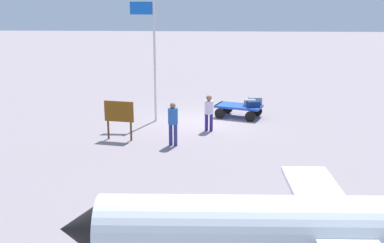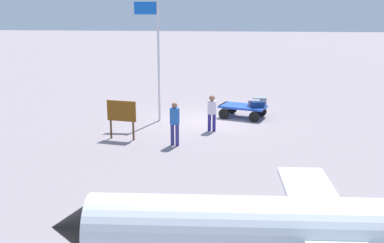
{
  "view_description": "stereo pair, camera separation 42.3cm",
  "coord_description": "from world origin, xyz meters",
  "px_view_note": "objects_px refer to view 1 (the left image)",
  "views": [
    {
      "loc": [
        -0.74,
        20.92,
        5.44
      ],
      "look_at": [
        0.07,
        6.0,
        1.53
      ],
      "focal_mm": 44.25,
      "sensor_mm": 36.0,
      "label": 1
    },
    {
      "loc": [
        -1.16,
        20.89,
        5.44
      ],
      "look_at": [
        0.07,
        6.0,
        1.53
      ],
      "focal_mm": 44.25,
      "sensor_mm": 36.0,
      "label": 2
    }
  ],
  "objects_px": {
    "suitcase_dark": "(250,103)",
    "worker_lead": "(209,110)",
    "worker_trailing": "(173,120)",
    "airplane_near": "(321,231)",
    "luggage_cart": "(238,108)",
    "signboard": "(119,114)",
    "suitcase_olive": "(255,101)",
    "suitcase_navy": "(253,104)",
    "flagpole": "(152,50)"
  },
  "relations": [
    {
      "from": "worker_lead",
      "to": "suitcase_dark",
      "type": "bearing_deg",
      "value": -128.21
    },
    {
      "from": "suitcase_olive",
      "to": "flagpole",
      "type": "relative_size",
      "value": 0.12
    },
    {
      "from": "suitcase_dark",
      "to": "suitcase_olive",
      "type": "bearing_deg",
      "value": -126.52
    },
    {
      "from": "luggage_cart",
      "to": "airplane_near",
      "type": "distance_m",
      "value": 13.43
    },
    {
      "from": "signboard",
      "to": "worker_trailing",
      "type": "bearing_deg",
      "value": 163.31
    },
    {
      "from": "luggage_cart",
      "to": "signboard",
      "type": "relative_size",
      "value": 1.5
    },
    {
      "from": "worker_trailing",
      "to": "signboard",
      "type": "xyz_separation_m",
      "value": [
        2.18,
        -0.65,
        0.05
      ]
    },
    {
      "from": "suitcase_navy",
      "to": "flagpole",
      "type": "relative_size",
      "value": 0.12
    },
    {
      "from": "suitcase_dark",
      "to": "signboard",
      "type": "height_order",
      "value": "signboard"
    },
    {
      "from": "luggage_cart",
      "to": "flagpole",
      "type": "xyz_separation_m",
      "value": [
        3.91,
        0.86,
        2.79
      ]
    },
    {
      "from": "suitcase_olive",
      "to": "worker_trailing",
      "type": "xyz_separation_m",
      "value": [
        3.44,
        4.84,
        0.24
      ]
    },
    {
      "from": "suitcase_navy",
      "to": "worker_trailing",
      "type": "xyz_separation_m",
      "value": [
        3.31,
        4.22,
        0.28
      ]
    },
    {
      "from": "signboard",
      "to": "suitcase_olive",
      "type": "bearing_deg",
      "value": -143.32
    },
    {
      "from": "luggage_cart",
      "to": "suitcase_navy",
      "type": "bearing_deg",
      "value": 152.39
    },
    {
      "from": "worker_trailing",
      "to": "airplane_near",
      "type": "bearing_deg",
      "value": 112.57
    },
    {
      "from": "suitcase_dark",
      "to": "worker_lead",
      "type": "distance_m",
      "value": 3.0
    },
    {
      "from": "signboard",
      "to": "luggage_cart",
      "type": "bearing_deg",
      "value": -140.95
    },
    {
      "from": "suitcase_navy",
      "to": "airplane_near",
      "type": "height_order",
      "value": "airplane_near"
    },
    {
      "from": "worker_trailing",
      "to": "airplane_near",
      "type": "distance_m",
      "value": 9.53
    },
    {
      "from": "luggage_cart",
      "to": "suitcase_navy",
      "type": "relative_size",
      "value": 3.6
    },
    {
      "from": "suitcase_navy",
      "to": "airplane_near",
      "type": "distance_m",
      "value": 13.03
    },
    {
      "from": "suitcase_dark",
      "to": "flagpole",
      "type": "xyz_separation_m",
      "value": [
        4.43,
        0.76,
        2.49
      ]
    },
    {
      "from": "airplane_near",
      "to": "flagpole",
      "type": "height_order",
      "value": "flagpole"
    },
    {
      "from": "worker_trailing",
      "to": "airplane_near",
      "type": "height_order",
      "value": "airplane_near"
    },
    {
      "from": "airplane_near",
      "to": "suitcase_navy",
      "type": "bearing_deg",
      "value": -88.49
    },
    {
      "from": "luggage_cart",
      "to": "suitcase_olive",
      "type": "xyz_separation_m",
      "value": [
        -0.79,
        -0.27,
        0.31
      ]
    },
    {
      "from": "suitcase_olive",
      "to": "signboard",
      "type": "xyz_separation_m",
      "value": [
        5.62,
        4.18,
        0.29
      ]
    },
    {
      "from": "suitcase_olive",
      "to": "signboard",
      "type": "relative_size",
      "value": 0.42
    },
    {
      "from": "airplane_near",
      "to": "flagpole",
      "type": "xyz_separation_m",
      "value": [
        4.92,
        -12.51,
        2.09
      ]
    },
    {
      "from": "flagpole",
      "to": "worker_lead",
      "type": "bearing_deg",
      "value": 148.33
    },
    {
      "from": "luggage_cart",
      "to": "worker_trailing",
      "type": "distance_m",
      "value": 5.31
    },
    {
      "from": "flagpole",
      "to": "suitcase_dark",
      "type": "bearing_deg",
      "value": -170.27
    },
    {
      "from": "luggage_cart",
      "to": "flagpole",
      "type": "height_order",
      "value": "flagpole"
    },
    {
      "from": "luggage_cart",
      "to": "worker_lead",
      "type": "distance_m",
      "value": 2.83
    },
    {
      "from": "suitcase_dark",
      "to": "worker_lead",
      "type": "xyz_separation_m",
      "value": [
        1.85,
        2.35,
        0.18
      ]
    },
    {
      "from": "worker_lead",
      "to": "suitcase_navy",
      "type": "bearing_deg",
      "value": -133.61
    },
    {
      "from": "suitcase_dark",
      "to": "airplane_near",
      "type": "distance_m",
      "value": 13.29
    },
    {
      "from": "luggage_cart",
      "to": "airplane_near",
      "type": "bearing_deg",
      "value": 94.33
    },
    {
      "from": "suitcase_olive",
      "to": "suitcase_dark",
      "type": "relative_size",
      "value": 1.19
    },
    {
      "from": "luggage_cart",
      "to": "signboard",
      "type": "height_order",
      "value": "signboard"
    },
    {
      "from": "flagpole",
      "to": "worker_trailing",
      "type": "bearing_deg",
      "value": 108.83
    },
    {
      "from": "suitcase_olive",
      "to": "worker_trailing",
      "type": "height_order",
      "value": "worker_trailing"
    },
    {
      "from": "signboard",
      "to": "suitcase_navy",
      "type": "bearing_deg",
      "value": -147.01
    },
    {
      "from": "suitcase_olive",
      "to": "worker_trailing",
      "type": "bearing_deg",
      "value": 54.62
    },
    {
      "from": "worker_lead",
      "to": "worker_trailing",
      "type": "relative_size",
      "value": 0.92
    },
    {
      "from": "luggage_cart",
      "to": "airplane_near",
      "type": "xyz_separation_m",
      "value": [
        -1.01,
        13.37,
        0.69
      ]
    },
    {
      "from": "luggage_cart",
      "to": "flagpole",
      "type": "bearing_deg",
      "value": 12.4
    },
    {
      "from": "suitcase_navy",
      "to": "suitcase_olive",
      "type": "bearing_deg",
      "value": -101.13
    },
    {
      "from": "suitcase_dark",
      "to": "airplane_near",
      "type": "relative_size",
      "value": 0.06
    },
    {
      "from": "suitcase_olive",
      "to": "flagpole",
      "type": "xyz_separation_m",
      "value": [
        4.7,
        1.13,
        2.47
      ]
    }
  ]
}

